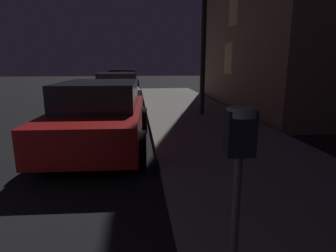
% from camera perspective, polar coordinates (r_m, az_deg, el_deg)
% --- Properties ---
extents(parking_meter, '(0.19, 0.19, 1.40)m').
position_cam_1_polar(parking_meter, '(1.91, 14.22, -6.46)').
color(parking_meter, '#59595B').
rests_on(parking_meter, sidewalk).
extents(car_red, '(2.16, 4.27, 1.43)m').
position_cam_1_polar(car_red, '(6.27, -13.66, 2.21)').
color(car_red, maroon).
rests_on(car_red, ground).
extents(car_silver, '(2.12, 4.12, 1.43)m').
position_cam_1_polar(car_silver, '(11.91, -10.40, 7.14)').
color(car_silver, '#B7B7BF').
rests_on(car_silver, ground).
extents(car_black, '(2.11, 4.36, 1.43)m').
position_cam_1_polar(car_black, '(18.67, -9.11, 9.13)').
color(car_black, black).
rests_on(car_black, ground).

